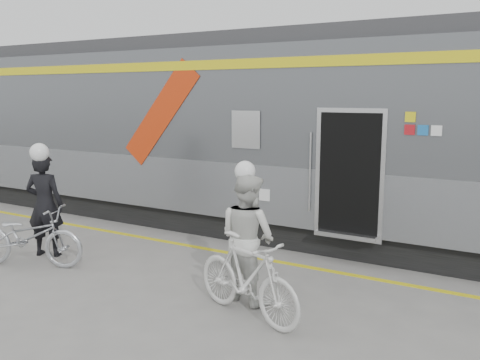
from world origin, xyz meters
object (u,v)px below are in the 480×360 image
Objects in this scene: bicycle_left at (28,236)px; woman at (248,237)px; man at (45,205)px; bicycle_right at (247,277)px.

bicycle_left is 4.00m from woman.
bicycle_right is (4.43, -0.48, -0.39)m from man.
bicycle_right is (4.23, 0.07, 0.04)m from bicycle_left.
woman is (3.93, 0.62, 0.40)m from bicycle_left.
man is 0.95× the size of bicycle_left.
woman is at bearing 159.76° from man.
bicycle_left is 1.07× the size of bicycle_right.
woman is (4.13, 0.07, -0.03)m from man.
man is at bearing 18.80° from woman.
bicycle_left is 4.23m from bicycle_right.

